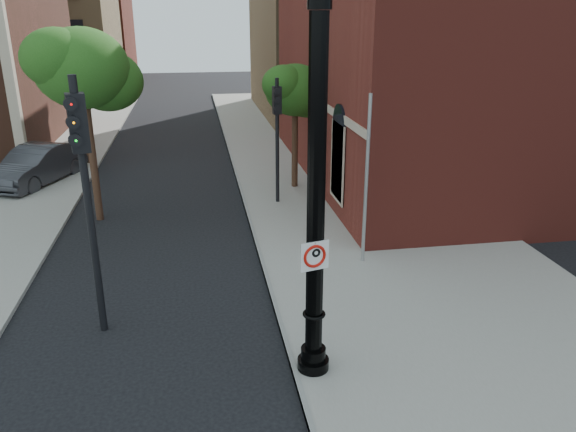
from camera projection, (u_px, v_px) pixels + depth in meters
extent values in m
plane|color=black|center=(188.00, 411.00, 9.88)|extent=(120.00, 120.00, 0.00)
cube|color=gray|center=(358.00, 207.00, 20.06)|extent=(8.00, 60.00, 0.12)
cube|color=gray|center=(248.00, 213.00, 19.44)|extent=(0.10, 60.00, 0.14)
cube|color=maroon|center=(569.00, 28.00, 23.29)|extent=(22.00, 16.00, 12.00)
cube|color=black|center=(338.00, 162.00, 18.31)|extent=(0.08, 1.40, 2.40)
cube|color=#C1AF95|center=(308.00, 95.00, 22.43)|extent=(0.06, 16.00, 0.25)
cube|color=#9B7D54|center=(38.00, 20.00, 46.74)|extent=(12.00, 12.00, 12.00)
cube|color=maroon|center=(72.00, 28.00, 60.06)|extent=(12.00, 12.00, 10.00)
cube|color=#9B7D54|center=(422.00, 6.00, 37.77)|extent=(22.00, 14.00, 14.00)
cylinder|color=black|center=(313.00, 366.00, 10.87)|extent=(0.61, 0.61, 0.33)
cylinder|color=black|center=(313.00, 354.00, 10.78)|extent=(0.48, 0.48, 0.27)
cylinder|color=black|center=(316.00, 204.00, 9.74)|extent=(0.33, 0.33, 6.32)
torus|color=black|center=(314.00, 314.00, 10.48)|extent=(0.44, 0.44, 0.07)
cylinder|color=black|center=(320.00, 4.00, 8.63)|extent=(0.39, 0.39, 0.16)
cube|color=white|center=(315.00, 256.00, 9.88)|extent=(0.53, 0.15, 0.54)
cube|color=black|center=(315.00, 243.00, 9.79)|extent=(0.53, 0.14, 0.05)
cube|color=black|center=(315.00, 269.00, 9.96)|extent=(0.53, 0.14, 0.05)
cube|color=black|center=(302.00, 258.00, 9.78)|extent=(0.05, 0.02, 0.54)
cube|color=black|center=(327.00, 254.00, 9.97)|extent=(0.05, 0.02, 0.54)
torus|color=#BF1007|center=(315.00, 256.00, 9.88)|extent=(0.44, 0.16, 0.44)
cube|color=#BF1007|center=(315.00, 256.00, 9.88)|extent=(0.30, 0.08, 0.31)
cube|color=black|center=(312.00, 256.00, 9.86)|extent=(0.05, 0.02, 0.25)
torus|color=black|center=(316.00, 253.00, 9.87)|extent=(0.18, 0.09, 0.17)
cylinder|color=black|center=(315.00, 243.00, 9.79)|extent=(0.03, 0.03, 0.03)
imported|color=#313237|center=(37.00, 165.00, 22.69)|extent=(3.32, 5.03, 1.57)
cylinder|color=black|center=(89.00, 212.00, 11.49)|extent=(0.16, 0.16, 5.51)
cube|color=black|center=(78.00, 123.00, 10.86)|extent=(0.42, 0.40, 1.15)
sphere|color=#E50505|center=(71.00, 104.00, 10.55)|extent=(0.21, 0.21, 0.21)
sphere|color=#FF8C00|center=(73.00, 122.00, 10.67)|extent=(0.21, 0.21, 0.21)
sphere|color=#00E519|center=(76.00, 140.00, 10.79)|extent=(0.21, 0.21, 0.21)
cylinder|color=black|center=(277.00, 144.00, 19.74)|extent=(0.13, 0.13, 4.53)
cube|color=black|center=(277.00, 100.00, 19.23)|extent=(0.30, 0.29, 0.94)
sphere|color=#E50505|center=(277.00, 91.00, 18.97)|extent=(0.17, 0.17, 0.17)
sphere|color=#FF8C00|center=(277.00, 99.00, 19.07)|extent=(0.17, 0.17, 0.17)
sphere|color=#00E519|center=(277.00, 108.00, 19.17)|extent=(0.17, 0.17, 0.17)
cylinder|color=#999999|center=(366.00, 184.00, 14.82)|extent=(0.09, 0.09, 4.71)
cylinder|color=#362015|center=(92.00, 152.00, 18.25)|extent=(0.24, 0.24, 4.65)
ellipsoid|color=#215015|center=(82.00, 68.00, 17.34)|extent=(2.93, 2.93, 2.49)
ellipsoid|color=#215015|center=(108.00, 81.00, 18.10)|extent=(2.26, 2.26, 1.92)
ellipsoid|color=#215015|center=(57.00, 58.00, 16.76)|extent=(2.13, 2.13, 1.81)
cylinder|color=#362015|center=(85.00, 129.00, 25.24)|extent=(0.24, 0.24, 3.33)
ellipsoid|color=#215015|center=(80.00, 86.00, 24.59)|extent=(2.09, 2.09, 1.78)
ellipsoid|color=#215015|center=(93.00, 92.00, 25.13)|extent=(1.62, 1.62, 1.38)
ellipsoid|color=#215015|center=(68.00, 81.00, 24.18)|extent=(1.52, 1.52, 1.29)
cylinder|color=#362015|center=(295.00, 144.00, 21.72)|extent=(0.24, 0.24, 3.61)
ellipsoid|color=#215015|center=(295.00, 90.00, 21.01)|extent=(2.27, 2.27, 1.93)
ellipsoid|color=#215015|center=(306.00, 98.00, 21.60)|extent=(1.76, 1.76, 1.49)
ellipsoid|color=#215015|center=(284.00, 84.00, 20.56)|extent=(1.65, 1.65, 1.40)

